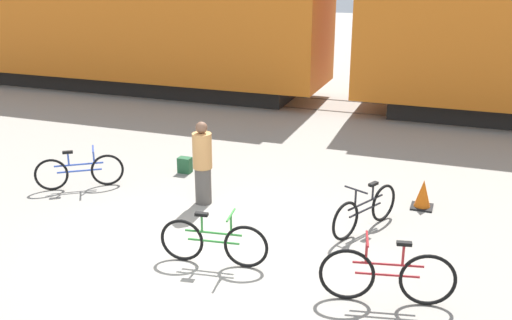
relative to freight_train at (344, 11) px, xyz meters
The scene contains 11 objects.
ground_plane 10.42m from the freight_train, 90.00° to the right, with size 80.00×80.00×0.00m, color gray.
freight_train is the anchor object (origin of this frame).
rail_near 2.97m from the freight_train, 90.00° to the right, with size 67.68×0.07×0.01m, color #4C4238.
rail_far 2.97m from the freight_train, 90.00° to the left, with size 67.68×0.07×0.01m, color #4C4238.
bicycle_black 9.18m from the freight_train, 74.75° to the right, with size 0.82×1.61×0.84m.
bicycle_green 10.80m from the freight_train, 87.96° to the right, with size 1.69×0.46×0.86m.
bicycle_blue 9.55m from the freight_train, 111.94° to the right, with size 1.46×1.04×0.82m.
bicycle_maroon 11.36m from the freight_train, 74.28° to the right, with size 1.80×0.50×0.95m.
person_in_tan 8.69m from the freight_train, 95.22° to the right, with size 0.36×0.36×1.60m.
backpack 7.75m from the freight_train, 104.76° to the right, with size 0.28×0.20×0.34m.
traffic_cone 8.30m from the freight_train, 66.24° to the right, with size 0.40×0.40×0.55m.
Camera 1 is at (3.77, -7.92, 4.52)m, focal length 42.00 mm.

